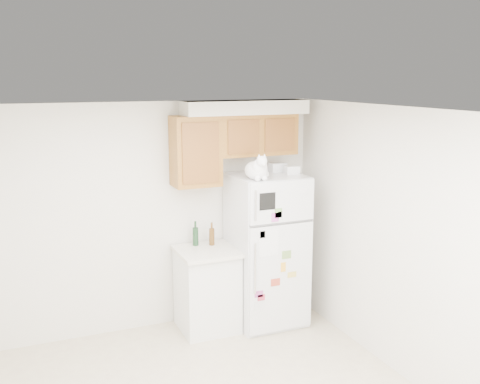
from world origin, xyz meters
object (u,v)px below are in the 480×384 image
refrigerator (267,250)px  bottle_green (195,233)px  cat (258,169)px  bottle_amber (212,234)px  storage_box_front (292,170)px  storage_box_back (278,167)px  base_counter (207,289)px

refrigerator → bottle_green: bearing=161.6°
cat → bottle_amber: (-0.37, 0.40, -0.76)m
storage_box_front → storage_box_back: bearing=115.1°
base_counter → bottle_amber: bearing=48.7°
storage_box_front → bottle_green: bearing=170.2°
storage_box_back → bottle_green: size_ratio=0.65×
bottle_amber → base_counter: bearing=-131.3°
refrigerator → bottle_green: size_ratio=6.18×
base_counter → storage_box_back: bearing=5.8°
refrigerator → bottle_green: 0.82m
storage_box_front → bottle_green: (-1.03, 0.30, -0.69)m
base_counter → bottle_amber: (0.11, 0.12, 0.59)m
cat → storage_box_back: size_ratio=2.28×
refrigerator → bottle_amber: (-0.58, 0.19, 0.20)m
bottle_amber → storage_box_back: bearing=-2.2°
storage_box_back → bottle_amber: bearing=178.3°
bottle_green → bottle_amber: 0.18m
storage_box_back → storage_box_front: 0.22m
base_counter → storage_box_front: size_ratio=6.13×
cat → storage_box_front: bearing=18.4°
base_counter → storage_box_back: (0.89, 0.09, 1.29)m
storage_box_front → bottle_green: size_ratio=0.55×
refrigerator → cat: cat is taller
cat → storage_box_front: size_ratio=2.74×
refrigerator → base_counter: size_ratio=1.85×
refrigerator → storage_box_back: 0.94m
storage_box_front → bottle_amber: size_ratio=0.58×
refrigerator → cat: size_ratio=4.14×
cat → bottle_amber: 0.93m
bottle_green → bottle_amber: size_ratio=1.07×
storage_box_front → bottle_amber: bearing=170.7°
storage_box_front → bottle_amber: storage_box_front is taller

